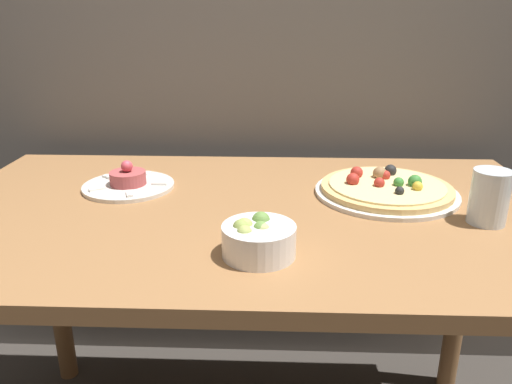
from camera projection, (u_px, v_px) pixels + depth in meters
dining_table at (248, 246)px, 1.18m from camera, size 1.45×0.84×0.80m
pizza_plate at (386, 189)px, 1.22m from camera, size 0.35×0.35×0.06m
tartare_plate at (128, 183)px, 1.27m from camera, size 0.23×0.23×0.07m
small_bowl at (258, 239)px, 0.91m from camera, size 0.14×0.14×0.07m
drinking_glass at (489, 197)px, 1.05m from camera, size 0.08×0.08×0.12m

